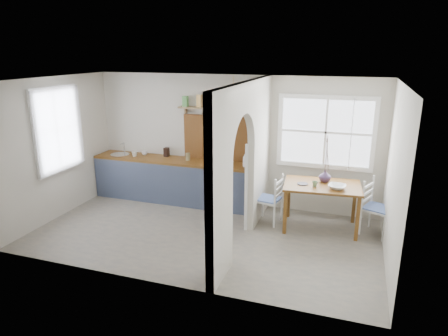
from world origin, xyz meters
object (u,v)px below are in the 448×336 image
(chair_right, at_px, (378,208))
(vase, at_px, (325,176))
(chair_left, at_px, (269,199))
(kettle, at_px, (247,161))
(dining_table, at_px, (321,206))

(chair_right, bearing_deg, vase, 106.09)
(chair_left, height_order, kettle, kettle)
(kettle, height_order, vase, kettle)
(dining_table, bearing_deg, kettle, 160.15)
(chair_left, bearing_deg, kettle, -118.60)
(kettle, relative_size, vase, 1.04)
(chair_left, relative_size, chair_right, 0.94)
(chair_left, xyz_separation_m, chair_right, (1.87, 0.09, 0.03))
(chair_left, bearing_deg, dining_table, 101.87)
(chair_left, xyz_separation_m, kettle, (-0.54, 0.42, 0.56))
(dining_table, relative_size, chair_left, 1.44)
(kettle, bearing_deg, chair_left, -14.31)
(chair_right, bearing_deg, kettle, 105.46)
(chair_right, height_order, kettle, kettle)
(chair_right, xyz_separation_m, vase, (-0.92, 0.12, 0.44))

